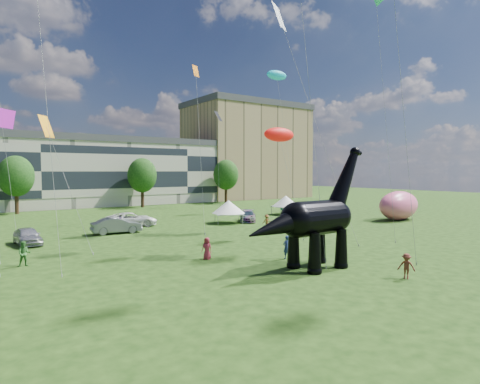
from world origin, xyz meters
TOP-DOWN VIEW (x-y plane):
  - ground at (0.00, 0.00)m, footprint 220.00×220.00m
  - terrace_row at (-8.00, 62.00)m, footprint 78.00×11.00m
  - apartment_block at (40.00, 65.00)m, footprint 28.00×18.00m
  - tree_mid_left at (-12.00, 53.00)m, footprint 5.20×5.20m
  - tree_mid_right at (8.00, 53.00)m, footprint 5.20×5.20m
  - tree_far_right at (26.00, 53.00)m, footprint 5.20×5.20m
  - dinosaur_sculpture at (0.35, 2.61)m, footprint 10.52×2.96m
  - car_silver at (-14.20, 23.32)m, footprint 2.15×4.73m
  - car_grey at (-5.63, 25.31)m, footprint 5.22×2.18m
  - car_white at (-2.52, 29.52)m, footprint 6.48×4.02m
  - car_dark at (11.58, 25.45)m, footprint 4.49×5.12m
  - gazebo_near at (8.67, 25.61)m, footprint 5.48×5.48m
  - gazebo_far at (21.24, 29.03)m, footprint 4.11×4.11m
  - inflatable_pink at (29.25, 15.28)m, footprint 8.20×4.85m
  - visitors at (-0.85, 16.21)m, footprint 51.16×35.59m
  - kites at (0.05, 19.58)m, footprint 59.58×49.02m

SIDE VIEW (x-z plane):
  - ground at x=0.00m, z-range 0.00..0.00m
  - car_dark at x=11.58m, z-range 0.00..1.42m
  - car_silver at x=-14.20m, z-range 0.00..1.57m
  - car_white at x=-2.52m, z-range 0.00..1.67m
  - car_grey at x=-5.63m, z-range 0.00..1.68m
  - visitors at x=-0.85m, z-range -0.09..1.78m
  - inflatable_pink at x=29.25m, z-range 0.00..3.88m
  - gazebo_far at x=21.24m, z-range 0.58..3.44m
  - gazebo_near at x=8.67m, z-range 0.58..3.47m
  - dinosaur_sculpture at x=0.35m, z-range -1.06..7.57m
  - terrace_row at x=-8.00m, z-range 0.00..12.00m
  - tree_mid_left at x=-12.00m, z-range 1.57..11.01m
  - tree_mid_right at x=8.00m, z-range 1.57..11.01m
  - tree_far_right at x=26.00m, z-range 1.57..11.01m
  - apartment_block at x=40.00m, z-range 0.00..22.00m
  - kites at x=0.05m, z-range 6.74..37.35m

